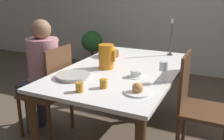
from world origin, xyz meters
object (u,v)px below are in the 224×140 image
at_px(bread_plate, 138,90).
at_px(potted_plant, 92,44).
at_px(red_pitcher, 106,56).
at_px(teacup_near_person, 135,74).
at_px(person_seated, 42,69).
at_px(fruit_bowl, 109,53).
at_px(candlestick_tall, 171,41).
at_px(jam_jar_amber, 79,87).
at_px(jam_jar_red, 103,83).
at_px(chair_opposite, 197,104).
at_px(serving_tray, 73,76).
at_px(chair_person_side, 51,90).
at_px(wine_glass_water, 163,67).

xyz_separation_m(bread_plate, potted_plant, (-1.85, 2.60, -0.31)).
relative_size(red_pitcher, teacup_near_person, 1.64).
bearing_deg(person_seated, teacup_near_person, -87.77).
bearing_deg(teacup_near_person, red_pitcher, 159.57).
relative_size(fruit_bowl, candlestick_tall, 0.55).
relative_size(jam_jar_amber, jam_jar_red, 1.00).
bearing_deg(jam_jar_amber, person_seated, 148.73).
distance_m(chair_opposite, candlestick_tall, 0.87).
bearing_deg(fruit_bowl, bread_plate, -53.03).
bearing_deg(bread_plate, serving_tray, 171.89).
distance_m(chair_person_side, fruit_bowl, 0.74).
bearing_deg(jam_jar_amber, red_pitcher, 97.81).
relative_size(teacup_near_person, bread_plate, 0.71).
distance_m(person_seated, jam_jar_amber, 0.84).
relative_size(bread_plate, jam_jar_amber, 2.85).
height_order(chair_person_side, fruit_bowl, chair_person_side).
bearing_deg(chair_opposite, potted_plant, -132.82).
distance_m(bread_plate, jam_jar_red, 0.26).
distance_m(jam_jar_amber, fruit_bowl, 1.03).
distance_m(chair_person_side, wine_glass_water, 1.18).
relative_size(wine_glass_water, teacup_near_person, 1.26).
bearing_deg(teacup_near_person, bread_plate, -67.17).
height_order(jam_jar_amber, jam_jar_red, same).
bearing_deg(candlestick_tall, wine_glass_water, -80.87).
bearing_deg(person_seated, bread_plate, -104.39).
bearing_deg(wine_glass_water, fruit_bowl, 142.80).
bearing_deg(teacup_near_person, candlestick_tall, 83.94).
distance_m(teacup_near_person, candlestick_tall, 0.90).
height_order(serving_tray, candlestick_tall, candlestick_tall).
bearing_deg(serving_tray, potted_plant, 116.49).
height_order(candlestick_tall, potted_plant, candlestick_tall).
xyz_separation_m(chair_opposite, serving_tray, (-0.95, -0.47, 0.27)).
xyz_separation_m(wine_glass_water, jam_jar_amber, (-0.49, -0.43, -0.09)).
xyz_separation_m(person_seated, jam_jar_red, (0.84, -0.30, 0.08)).
xyz_separation_m(person_seated, potted_plant, (-0.75, 2.32, -0.25)).
height_order(teacup_near_person, fruit_bowl, fruit_bowl).
bearing_deg(chair_opposite, jam_jar_amber, -46.37).
bearing_deg(bread_plate, jam_jar_red, -176.97).
height_order(person_seated, teacup_near_person, person_seated).
xyz_separation_m(teacup_near_person, candlestick_tall, (0.09, 0.88, 0.14)).
bearing_deg(bread_plate, red_pitcher, 136.42).
bearing_deg(red_pitcher, potted_plant, 122.68).
distance_m(chair_person_side, chair_opposite, 1.39).
xyz_separation_m(jam_jar_red, fruit_bowl, (-0.38, 0.86, 0.01)).
relative_size(chair_opposite, potted_plant, 1.30).
bearing_deg(candlestick_tall, potted_plant, 142.34).
xyz_separation_m(red_pitcher, wine_glass_water, (0.57, -0.16, 0.01)).
relative_size(red_pitcher, serving_tray, 0.78).
height_order(wine_glass_water, serving_tray, wine_glass_water).
height_order(teacup_near_person, serving_tray, teacup_near_person).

